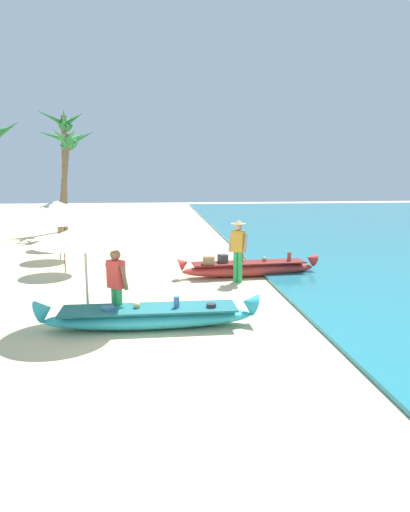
{
  "coord_description": "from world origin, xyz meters",
  "views": [
    {
      "loc": [
        0.26,
        -9.07,
        3.18
      ],
      "look_at": [
        1.57,
        3.03,
        0.9
      ],
      "focal_mm": 31.11,
      "sensor_mm": 36.0,
      "label": 1
    }
  ],
  "objects_px": {
    "boat_cyan_foreground": "(150,316)",
    "palm_tree_mid_cluster": "(63,137)",
    "person_tourist_customer": "(116,283)",
    "palm_tree_leaning_seaward": "(67,149)",
    "person_vendor_hatted": "(238,246)",
    "boat_red_midground": "(248,268)",
    "patio_umbrella_large": "(84,234)"
  },
  "relations": [
    {
      "from": "palm_tree_leaning_seaward",
      "to": "palm_tree_mid_cluster",
      "type": "height_order",
      "value": "palm_tree_mid_cluster"
    },
    {
      "from": "boat_red_midground",
      "to": "person_vendor_hatted",
      "type": "relative_size",
      "value": 2.43
    },
    {
      "from": "boat_cyan_foreground",
      "to": "person_vendor_hatted",
      "type": "height_order",
      "value": "person_vendor_hatted"
    },
    {
      "from": "person_vendor_hatted",
      "to": "palm_tree_leaning_seaward",
      "type": "bearing_deg",
      "value": 122.42
    },
    {
      "from": "boat_cyan_foreground",
      "to": "patio_umbrella_large",
      "type": "relative_size",
      "value": 2.14
    },
    {
      "from": "boat_red_midground",
      "to": "palm_tree_mid_cluster",
      "type": "height_order",
      "value": "palm_tree_mid_cluster"
    },
    {
      "from": "patio_umbrella_large",
      "to": "palm_tree_leaning_seaward",
      "type": "relative_size",
      "value": 0.4
    },
    {
      "from": "boat_cyan_foreground",
      "to": "patio_umbrella_large",
      "type": "height_order",
      "value": "patio_umbrella_large"
    },
    {
      "from": "boat_cyan_foreground",
      "to": "palm_tree_leaning_seaward",
      "type": "bearing_deg",
      "value": 106.34
    },
    {
      "from": "boat_red_midground",
      "to": "person_tourist_customer",
      "type": "bearing_deg",
      "value": -132.09
    },
    {
      "from": "person_vendor_hatted",
      "to": "palm_tree_mid_cluster",
      "type": "height_order",
      "value": "palm_tree_mid_cluster"
    },
    {
      "from": "person_tourist_customer",
      "to": "person_vendor_hatted",
      "type": "bearing_deg",
      "value": 46.18
    },
    {
      "from": "person_vendor_hatted",
      "to": "patio_umbrella_large",
      "type": "relative_size",
      "value": 0.86
    },
    {
      "from": "boat_red_midground",
      "to": "person_tourist_customer",
      "type": "height_order",
      "value": "person_tourist_customer"
    },
    {
      "from": "palm_tree_leaning_seaward",
      "to": "boat_red_midground",
      "type": "bearing_deg",
      "value": -53.98
    },
    {
      "from": "person_tourist_customer",
      "to": "palm_tree_leaning_seaward",
      "type": "height_order",
      "value": "palm_tree_leaning_seaward"
    },
    {
      "from": "palm_tree_mid_cluster",
      "to": "boat_red_midground",
      "type": "bearing_deg",
      "value": -57.01
    },
    {
      "from": "person_tourist_customer",
      "to": "palm_tree_leaning_seaward",
      "type": "distance_m",
      "value": 14.77
    },
    {
      "from": "palm_tree_leaning_seaward",
      "to": "palm_tree_mid_cluster",
      "type": "xyz_separation_m",
      "value": [
        -0.56,
        2.04,
        0.73
      ]
    },
    {
      "from": "boat_cyan_foreground",
      "to": "person_tourist_customer",
      "type": "bearing_deg",
      "value": 154.81
    },
    {
      "from": "boat_cyan_foreground",
      "to": "palm_tree_leaning_seaward",
      "type": "distance_m",
      "value": 15.41
    },
    {
      "from": "boat_cyan_foreground",
      "to": "boat_red_midground",
      "type": "height_order",
      "value": "boat_cyan_foreground"
    },
    {
      "from": "boat_cyan_foreground",
      "to": "boat_red_midground",
      "type": "distance_m",
      "value": 5.31
    },
    {
      "from": "boat_cyan_foreground",
      "to": "patio_umbrella_large",
      "type": "distance_m",
      "value": 2.17
    },
    {
      "from": "boat_cyan_foreground",
      "to": "palm_tree_mid_cluster",
      "type": "height_order",
      "value": "palm_tree_mid_cluster"
    },
    {
      "from": "person_tourist_customer",
      "to": "palm_tree_leaning_seaward",
      "type": "xyz_separation_m",
      "value": [
        -3.49,
        13.93,
        3.46
      ]
    },
    {
      "from": "person_tourist_customer",
      "to": "patio_umbrella_large",
      "type": "xyz_separation_m",
      "value": [
        -0.61,
        0.02,
        1.03
      ]
    },
    {
      "from": "boat_cyan_foreground",
      "to": "palm_tree_mid_cluster",
      "type": "bearing_deg",
      "value": 106.21
    },
    {
      "from": "boat_cyan_foreground",
      "to": "palm_tree_mid_cluster",
      "type": "relative_size",
      "value": 0.71
    },
    {
      "from": "person_tourist_customer",
      "to": "palm_tree_leaning_seaward",
      "type": "relative_size",
      "value": 0.3
    },
    {
      "from": "person_tourist_customer",
      "to": "palm_tree_leaning_seaward",
      "type": "bearing_deg",
      "value": 104.07
    },
    {
      "from": "person_tourist_customer",
      "to": "palm_tree_mid_cluster",
      "type": "height_order",
      "value": "palm_tree_mid_cluster"
    }
  ]
}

